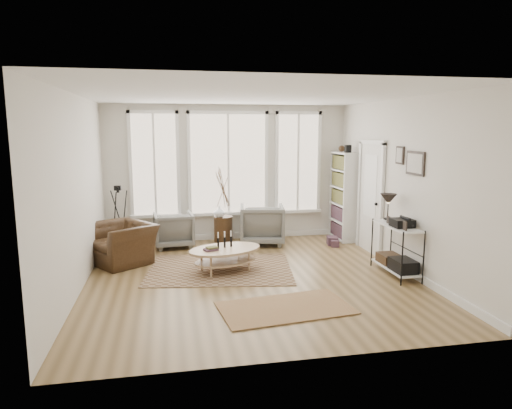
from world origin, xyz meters
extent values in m
plane|color=olive|center=(0.00, 0.00, 0.00)|extent=(5.50, 5.50, 0.00)
plane|color=white|center=(0.00, 0.00, 2.90)|extent=(5.50, 5.50, 0.00)
cube|color=silver|center=(0.00, 2.75, 1.45)|extent=(5.20, 0.04, 2.90)
cube|color=silver|center=(0.00, -2.75, 1.45)|extent=(5.20, 0.04, 2.90)
cube|color=silver|center=(-2.60, 0.00, 1.45)|extent=(0.04, 5.50, 2.90)
cube|color=silver|center=(2.60, 0.00, 1.45)|extent=(0.04, 5.50, 2.90)
cube|color=white|center=(0.00, 2.74, 0.06)|extent=(5.10, 0.04, 0.12)
cube|color=white|center=(2.58, 0.00, 0.06)|extent=(0.03, 5.40, 0.12)
cube|color=#D7B38C|center=(0.00, 2.73, 1.65)|extent=(1.60, 0.03, 2.10)
cube|color=#D7B38C|center=(-1.55, 2.73, 1.65)|extent=(0.90, 0.03, 2.10)
cube|color=#D7B38C|center=(1.55, 2.73, 1.65)|extent=(0.90, 0.03, 2.10)
cube|color=white|center=(0.00, 2.71, 1.65)|extent=(1.74, 0.06, 2.24)
cube|color=white|center=(-1.55, 2.71, 1.65)|extent=(1.04, 0.06, 2.24)
cube|color=white|center=(1.55, 2.71, 1.65)|extent=(1.04, 0.06, 2.24)
cube|color=white|center=(0.00, 2.69, 0.57)|extent=(4.10, 0.12, 0.06)
cube|color=silver|center=(2.58, 1.15, 1.05)|extent=(0.04, 0.88, 2.10)
cube|color=white|center=(2.56, 1.15, 1.30)|extent=(0.01, 0.55, 1.20)
cube|color=white|center=(2.56, 0.66, 1.05)|extent=(0.06, 0.08, 2.18)
cube|color=white|center=(2.56, 1.64, 1.05)|extent=(0.06, 0.08, 2.18)
cube|color=white|center=(2.56, 1.15, 2.14)|extent=(0.06, 1.06, 0.08)
sphere|color=black|center=(2.53, 0.82, 1.00)|extent=(0.06, 0.06, 0.06)
cube|color=white|center=(2.43, 1.81, 0.95)|extent=(0.30, 0.03, 1.90)
cube|color=white|center=(2.43, 2.63, 0.95)|extent=(0.30, 0.03, 1.90)
cube|color=white|center=(2.58, 2.23, 0.95)|extent=(0.02, 0.85, 1.90)
cube|color=white|center=(2.43, 2.23, 0.95)|extent=(0.30, 0.81, 1.90)
cube|color=maroon|center=(2.43, 2.23, 0.95)|extent=(0.24, 0.75, 1.76)
cube|color=black|center=(2.43, 2.02, 1.98)|extent=(0.12, 0.10, 0.16)
sphere|color=#3A2616|center=(2.43, 2.38, 1.97)|extent=(0.14, 0.14, 0.14)
cube|color=white|center=(2.38, -0.30, 0.12)|extent=(0.37, 1.07, 0.03)
cube|color=white|center=(2.38, -0.30, 0.82)|extent=(0.37, 1.07, 0.02)
cylinder|color=black|center=(2.20, -0.83, 0.42)|extent=(0.02, 0.02, 0.85)
cylinder|color=black|center=(2.56, -0.83, 0.42)|extent=(0.02, 0.02, 0.85)
cylinder|color=black|center=(2.20, 0.23, 0.42)|extent=(0.02, 0.02, 0.85)
cylinder|color=black|center=(2.56, 0.23, 0.42)|extent=(0.02, 0.02, 0.85)
cylinder|color=black|center=(2.38, 0.05, 0.88)|extent=(0.14, 0.14, 0.02)
cylinder|color=black|center=(2.38, 0.05, 1.01)|extent=(0.02, 0.02, 0.30)
cone|color=black|center=(2.38, 0.05, 1.21)|extent=(0.28, 0.28, 0.18)
cube|color=black|center=(2.38, -0.45, 0.91)|extent=(0.32, 0.30, 0.13)
cube|color=black|center=(2.38, -0.55, 0.23)|extent=(0.32, 0.45, 0.20)
cube|color=#3A2616|center=(2.38, -0.08, 0.21)|extent=(0.32, 0.40, 0.16)
cube|color=black|center=(2.28, -0.72, 0.91)|extent=(0.02, 0.10, 0.14)
cube|color=black|center=(2.28, -0.18, 0.91)|extent=(0.02, 0.10, 0.12)
cube|color=black|center=(2.58, -0.40, 1.85)|extent=(0.03, 0.52, 0.38)
cube|color=silver|center=(2.56, -0.40, 1.85)|extent=(0.01, 0.44, 0.30)
cube|color=black|center=(2.58, 0.10, 1.95)|extent=(0.03, 0.24, 0.30)
cube|color=silver|center=(2.56, 0.10, 1.95)|extent=(0.01, 0.18, 0.24)
cube|color=brown|center=(-0.44, 0.52, 0.01)|extent=(2.66, 2.15, 0.01)
cube|color=brown|center=(0.22, -1.38, 0.01)|extent=(1.85, 1.18, 0.01)
ellipsoid|color=tan|center=(-0.37, 0.41, 0.18)|extent=(1.24, 0.98, 0.03)
ellipsoid|color=tan|center=(-0.37, 0.41, 0.38)|extent=(1.44, 1.15, 0.04)
cylinder|color=tan|center=(-0.72, 0.21, 0.18)|extent=(0.04, 0.04, 0.36)
cylinder|color=tan|center=(-0.02, 0.21, 0.18)|extent=(0.04, 0.04, 0.36)
cylinder|color=tan|center=(-0.72, 0.61, 0.18)|extent=(0.04, 0.04, 0.36)
cylinder|color=tan|center=(-0.02, 0.61, 0.18)|extent=(0.04, 0.04, 0.36)
cylinder|color=black|center=(-0.49, 0.46, 0.49)|extent=(0.04, 0.04, 0.18)
cylinder|color=black|center=(-0.37, 0.46, 0.49)|extent=(0.04, 0.04, 0.18)
cylinder|color=black|center=(-0.25, 0.46, 0.49)|extent=(0.04, 0.04, 0.18)
cube|color=#2E4728|center=(-0.61, 0.32, 0.43)|extent=(0.22, 0.16, 0.06)
imported|color=gray|center=(-1.20, 2.24, 0.36)|extent=(0.83, 0.85, 0.71)
imported|color=gray|center=(0.62, 2.15, 0.42)|extent=(1.04, 1.06, 0.84)
cylinder|color=#3A2616|center=(-0.17, 2.31, 0.29)|extent=(0.39, 0.39, 0.58)
imported|color=silver|center=(-0.26, 2.25, 0.70)|extent=(0.27, 0.27, 0.23)
imported|color=#3A2616|center=(-2.15, 1.28, 0.36)|extent=(1.46, 1.43, 0.71)
cylinder|color=black|center=(-2.25, 2.14, 1.19)|extent=(0.05, 0.05, 0.05)
cube|color=black|center=(-2.25, 2.14, 1.25)|extent=(0.14, 0.10, 0.09)
cylinder|color=black|center=(-2.25, 2.07, 1.25)|extent=(0.05, 0.07, 0.05)
cube|color=maroon|center=(2.05, 1.78, 0.08)|extent=(0.25, 0.30, 0.17)
cube|color=maroon|center=(2.05, 1.62, 0.07)|extent=(0.22, 0.25, 0.13)
camera|label=1|loc=(-1.26, -7.02, 2.38)|focal=32.00mm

